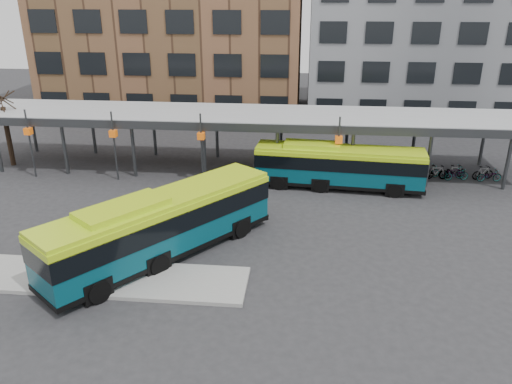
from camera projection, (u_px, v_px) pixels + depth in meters
The scene contains 10 objects.
ground at pixel (224, 253), 24.91m from camera, with size 120.00×120.00×0.00m, color #28282B.
boarding_island at pixel (93, 278), 22.62m from camera, with size 14.00×3.00×0.18m, color gray.
canopy at pixel (251, 117), 35.33m from camera, with size 40.00×6.53×4.80m.
tree at pixel (8, 134), 36.74m from camera, with size 1.64×1.64×5.60m.
building_brick at pixel (175, 4), 51.26m from camera, with size 26.00×14.00×22.00m, color brown.
building_grey at pixel (433, 15), 49.23m from camera, with size 24.00×14.00×20.00m, color slate.
bus_front at pixel (162, 224), 23.98m from camera, with size 9.63×11.28×3.39m.
bus_rear at pixel (338, 165), 32.73m from camera, with size 11.05×3.21×3.00m.
pedestrian at pixel (83, 272), 21.28m from camera, with size 0.68×0.73×1.67m.
bike_rack at pixel (446, 173), 34.62m from camera, with size 7.23×1.37×1.05m.
Camera 1 is at (3.80, -21.69, 12.16)m, focal length 35.00 mm.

